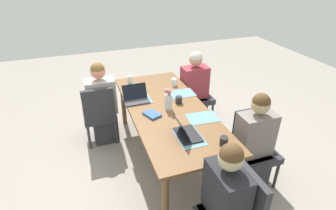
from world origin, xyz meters
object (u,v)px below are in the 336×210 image
(chair_far_left_near, at_px, (196,91))
(laptop_head_right_right_near, at_px, (186,133))
(chair_near_left_far, at_px, (99,112))
(laptop_near_left_far, at_px, (136,98))
(book_red_cover, at_px, (136,87))
(person_far_left_near, at_px, (194,92))
(coffee_mug_centre_left, at_px, (179,100))
(coffee_mug_centre_right, at_px, (174,82))
(person_head_right_right_near, at_px, (224,208))
(book_blue_cover, at_px, (152,114))
(person_near_left_far, at_px, (103,107))
(coffee_mug_near_right, at_px, (224,141))
(chair_far_left_mid, at_px, (253,144))
(flower_vase, at_px, (169,100))
(coffee_mug_near_left, at_px, (130,79))
(dining_table, at_px, (168,114))
(person_far_left_mid, at_px, (253,147))

(chair_far_left_near, relative_size, laptop_head_right_right_near, 2.81)
(chair_far_left_near, xyz_separation_m, chair_near_left_far, (0.15, -1.55, 0.00))
(laptop_near_left_far, relative_size, book_red_cover, 1.60)
(person_far_left_near, relative_size, coffee_mug_centre_left, 13.42)
(coffee_mug_centre_right, bearing_deg, laptop_head_right_right_near, -14.78)
(chair_near_left_far, height_order, person_head_right_right_near, person_head_right_right_near)
(book_red_cover, relative_size, book_blue_cover, 1.00)
(chair_far_left_near, distance_m, person_near_left_far, 1.49)
(coffee_mug_near_right, bearing_deg, chair_far_left_mid, 109.96)
(person_head_right_right_near, relative_size, flower_vase, 4.11)
(person_far_left_near, xyz_separation_m, chair_far_left_mid, (1.41, 0.12, -0.03))
(coffee_mug_near_left, relative_size, book_blue_cover, 0.54)
(laptop_head_right_right_near, bearing_deg, book_blue_cover, -156.94)
(chair_far_left_near, xyz_separation_m, book_red_cover, (0.09, -0.98, 0.27))
(chair_far_left_mid, distance_m, laptop_near_left_far, 1.55)
(dining_table, relative_size, coffee_mug_centre_right, 20.60)
(coffee_mug_centre_left, bearing_deg, chair_far_left_mid, 39.28)
(coffee_mug_near_left, bearing_deg, person_head_right_right_near, 7.20)
(person_near_left_far, xyz_separation_m, person_head_right_right_near, (2.12, 0.75, 0.00))
(chair_far_left_near, height_order, book_red_cover, chair_far_left_near)
(coffee_mug_centre_left, relative_size, book_blue_cover, 0.45)
(chair_near_left_far, distance_m, person_near_left_far, 0.10)
(coffee_mug_near_left, relative_size, coffee_mug_centre_left, 1.21)
(book_red_cover, distance_m, book_blue_cover, 0.81)
(chair_far_left_mid, relative_size, chair_near_left_far, 1.00)
(chair_far_left_near, xyz_separation_m, coffee_mug_near_right, (1.68, -0.47, 0.30))
(person_far_left_near, bearing_deg, coffee_mug_centre_left, -38.93)
(dining_table, distance_m, laptop_head_right_right_near, 0.62)
(laptop_head_right_right_near, distance_m, coffee_mug_centre_left, 0.73)
(coffee_mug_centre_right, bearing_deg, book_blue_cover, -37.51)
(person_far_left_mid, bearing_deg, coffee_mug_near_left, -148.63)
(coffee_mug_near_right, bearing_deg, flower_vase, -161.86)
(chair_near_left_far, relative_size, laptop_near_left_far, 2.81)
(chair_far_left_near, bearing_deg, coffee_mug_centre_left, -38.91)
(coffee_mug_near_left, bearing_deg, chair_far_left_mid, 34.03)
(book_blue_cover, bearing_deg, laptop_near_left_far, 170.64)
(person_near_left_far, bearing_deg, book_red_cover, 88.70)
(person_far_left_mid, distance_m, book_blue_cover, 1.21)
(chair_near_left_far, xyz_separation_m, laptop_near_left_far, (0.32, 0.47, 0.30))
(dining_table, xyz_separation_m, chair_far_left_mid, (0.68, 0.81, -0.18))
(book_blue_cover, bearing_deg, person_far_left_near, 109.55)
(laptop_head_right_right_near, relative_size, coffee_mug_centre_right, 2.97)
(laptop_near_left_far, xyz_separation_m, coffee_mug_near_right, (1.20, 0.61, 0.00))
(chair_far_left_near, xyz_separation_m, coffee_mug_centre_left, (0.71, -0.58, 0.30))
(flower_vase, bearing_deg, person_far_left_near, 137.23)
(laptop_near_left_far, relative_size, coffee_mug_centre_right, 2.97)
(person_head_right_right_near, bearing_deg, coffee_mug_centre_right, 171.72)
(dining_table, xyz_separation_m, book_red_cover, (-0.71, -0.23, 0.09))
(chair_near_left_far, bearing_deg, coffee_mug_centre_right, 88.10)
(coffee_mug_near_left, bearing_deg, person_far_left_mid, 31.37)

